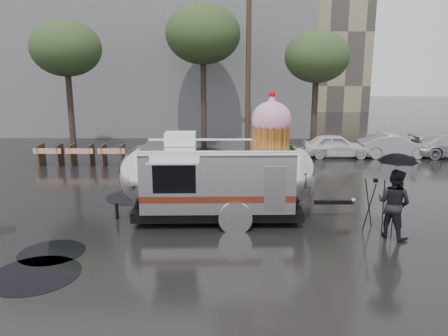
{
  "coord_description": "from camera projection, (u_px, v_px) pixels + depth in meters",
  "views": [
    {
      "loc": [
        1.38,
        -10.31,
        4.58
      ],
      "look_at": [
        1.28,
        2.52,
        1.6
      ],
      "focal_mm": 35.0,
      "sensor_mm": 36.0,
      "label": 1
    }
  ],
  "objects": [
    {
      "name": "umbrella_black",
      "position": [
        397.0,
        167.0,
        11.61
      ],
      "size": [
        1.23,
        1.23,
        2.39
      ],
      "color": "black",
      "rests_on": "ground"
    },
    {
      "name": "parked_cars",
      "position": [
        429.0,
        143.0,
        22.53
      ],
      "size": [
        13.2,
        1.9,
        1.5
      ],
      "color": "silver",
      "rests_on": "ground"
    },
    {
      "name": "grey_building",
      "position": [
        157.0,
        41.0,
        33.03
      ],
      "size": [
        22.0,
        12.0,
        13.0
      ],
      "primitive_type": "cube",
      "color": "#5F5E63",
      "rests_on": "ground"
    },
    {
      "name": "person_right",
      "position": [
        394.0,
        204.0,
        11.84
      ],
      "size": [
        1.0,
        1.02,
        1.92
      ],
      "primitive_type": "imported",
      "rotation": [
        0.0,
        0.0,
        2.32
      ],
      "color": "black",
      "rests_on": "ground"
    },
    {
      "name": "ground",
      "position": [
        173.0,
        252.0,
        11.1
      ],
      "size": [
        120.0,
        120.0,
        0.0
      ],
      "primitive_type": "plane",
      "color": "black",
      "rests_on": "ground"
    },
    {
      "name": "puddles",
      "position": [
        88.0,
        232.0,
        12.42
      ],
      "size": [
        3.07,
        8.13,
        0.01
      ],
      "color": "black",
      "rests_on": "ground"
    },
    {
      "name": "airstream_trailer",
      "position": [
        220.0,
        174.0,
        13.22
      ],
      "size": [
        7.44,
        2.93,
        4.0
      ],
      "rotation": [
        0.0,
        0.0,
        0.03
      ],
      "color": "silver",
      "rests_on": "ground"
    },
    {
      "name": "tree_mid",
      "position": [
        203.0,
        34.0,
        24.27
      ],
      "size": [
        4.2,
        4.2,
        8.03
      ],
      "color": "#382D26",
      "rests_on": "ground"
    },
    {
      "name": "barricade_row",
      "position": [
        82.0,
        154.0,
        20.73
      ],
      "size": [
        4.3,
        0.8,
        1.0
      ],
      "color": "#473323",
      "rests_on": "ground"
    },
    {
      "name": "tree_left",
      "position": [
        66.0,
        49.0,
        22.57
      ],
      "size": [
        3.64,
        3.64,
        6.95
      ],
      "color": "#382D26",
      "rests_on": "ground"
    },
    {
      "name": "tree_right",
      "position": [
        317.0,
        57.0,
        22.56
      ],
      "size": [
        3.36,
        3.36,
        6.42
      ],
      "color": "#382D26",
      "rests_on": "ground"
    },
    {
      "name": "tripod",
      "position": [
        374.0,
        199.0,
        12.36
      ],
      "size": [
        0.62,
        0.62,
        1.54
      ],
      "rotation": [
        0.0,
        0.0,
        -0.27
      ],
      "color": "black",
      "rests_on": "ground"
    },
    {
      "name": "utility_pole",
      "position": [
        248.0,
        66.0,
        23.67
      ],
      "size": [
        1.6,
        0.28,
        9.0
      ],
      "color": "#473323",
      "rests_on": "ground"
    }
  ]
}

